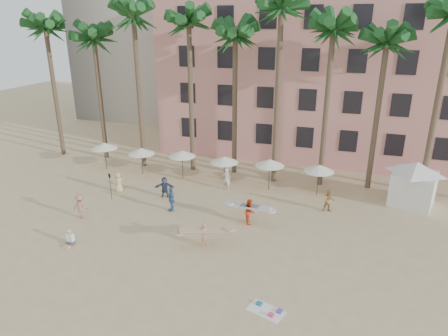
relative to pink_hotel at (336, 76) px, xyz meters
name	(u,v)px	position (x,y,z in m)	size (l,w,h in m)	color
ground	(175,262)	(-7.00, -26.00, -8.00)	(120.00, 120.00, 0.00)	#D1B789
pink_hotel	(336,76)	(0.00, 0.00, 0.00)	(35.00, 14.00, 16.00)	#DD9086
palm_row	(251,28)	(-6.49, -11.00, 4.97)	(44.40, 5.40, 16.30)	brown
umbrella_row	(203,156)	(-10.00, -13.50, -5.67)	(22.50, 2.70, 2.73)	#332B23
cabana	(415,180)	(7.17, -12.95, -5.93)	(5.54, 5.54, 3.50)	white
beach_towel	(267,310)	(-0.89, -28.46, -7.97)	(2.02, 1.49, 0.14)	white
carrier_yellow	(205,233)	(-5.95, -23.75, -7.06)	(3.23, 2.15, 1.62)	tan
carrier_white	(250,210)	(-4.06, -19.82, -7.03)	(3.13, 1.12, 1.81)	#EA4218
beachgoers	(173,194)	(-10.47, -18.73, -7.10)	(18.15, 8.94, 1.91)	teal
paddle	(110,183)	(-15.58, -19.47, -6.59)	(0.18, 0.04, 2.23)	black
seated_man	(70,240)	(-14.23, -26.30, -7.65)	(0.44, 0.77, 1.00)	#3F3F4C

